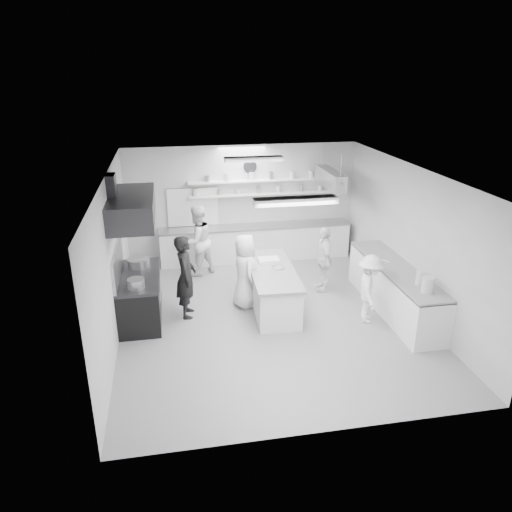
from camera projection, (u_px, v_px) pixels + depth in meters
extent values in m
cube|color=gray|center=(269.00, 316.00, 10.07)|extent=(6.00, 7.00, 0.02)
cube|color=white|center=(271.00, 172.00, 8.96)|extent=(6.00, 7.00, 0.02)
cube|color=silver|center=(242.00, 203.00, 12.72)|extent=(6.00, 0.04, 3.00)
cube|color=silver|center=(325.00, 341.00, 6.31)|extent=(6.00, 0.04, 3.00)
cube|color=silver|center=(112.00, 259.00, 9.01)|extent=(0.04, 7.00, 3.00)
cube|color=silver|center=(411.00, 239.00, 10.02)|extent=(0.04, 7.00, 3.00)
cube|color=black|center=(140.00, 298.00, 9.83)|extent=(0.80, 1.80, 0.90)
cube|color=#29292B|center=(131.00, 208.00, 9.13)|extent=(0.85, 2.00, 0.50)
cube|color=white|center=(256.00, 243.00, 12.87)|extent=(5.00, 0.60, 0.92)
cube|color=white|center=(269.00, 193.00, 12.63)|extent=(4.20, 0.26, 0.04)
cube|color=white|center=(270.00, 180.00, 12.50)|extent=(4.20, 0.26, 0.04)
cube|color=black|center=(193.00, 207.00, 12.50)|extent=(1.30, 0.04, 1.00)
cylinder|color=white|center=(250.00, 167.00, 12.37)|extent=(0.32, 0.05, 0.32)
cube|color=white|center=(395.00, 290.00, 10.15)|extent=(0.74, 3.30, 0.94)
cube|color=#A1A2A2|center=(330.00, 178.00, 11.76)|extent=(0.30, 1.60, 0.40)
cube|color=white|center=(295.00, 201.00, 7.34)|extent=(1.30, 0.25, 0.10)
cube|color=white|center=(254.00, 159.00, 10.64)|extent=(1.30, 0.25, 0.10)
cube|color=white|center=(272.00, 289.00, 10.30)|extent=(0.94, 2.30, 0.83)
cylinder|color=#A1A2A2|center=(139.00, 264.00, 10.05)|extent=(0.45, 0.45, 0.22)
imported|color=black|center=(186.00, 277.00, 9.80)|extent=(0.47, 0.67, 1.74)
imported|color=white|center=(197.00, 241.00, 11.79)|extent=(1.08, 1.01, 1.75)
imported|color=white|center=(245.00, 271.00, 10.23)|extent=(0.64, 0.86, 1.61)
imported|color=white|center=(324.00, 259.00, 10.98)|extent=(0.46, 0.92, 1.52)
imported|color=white|center=(370.00, 289.00, 9.62)|extent=(0.77, 1.03, 1.42)
imported|color=#A1A2A2|center=(278.00, 269.00, 10.19)|extent=(0.30, 0.30, 0.06)
imported|color=white|center=(258.00, 262.00, 10.57)|extent=(0.19, 0.19, 0.06)
imported|color=white|center=(383.00, 263.00, 10.23)|extent=(0.27, 0.27, 0.05)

